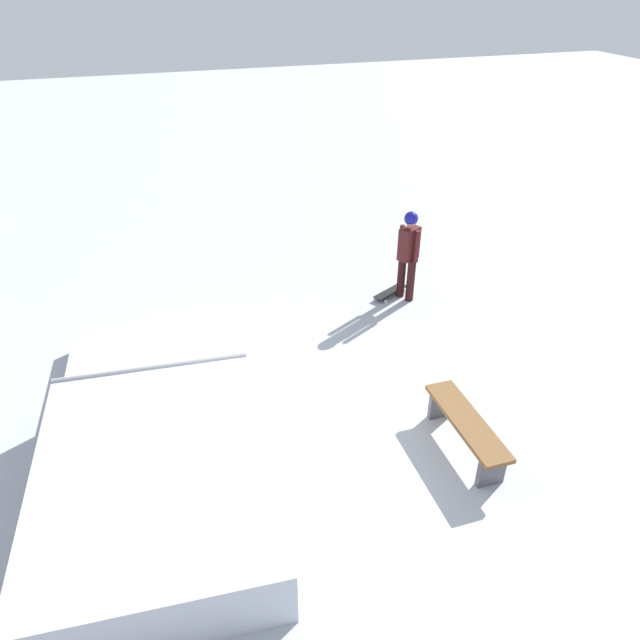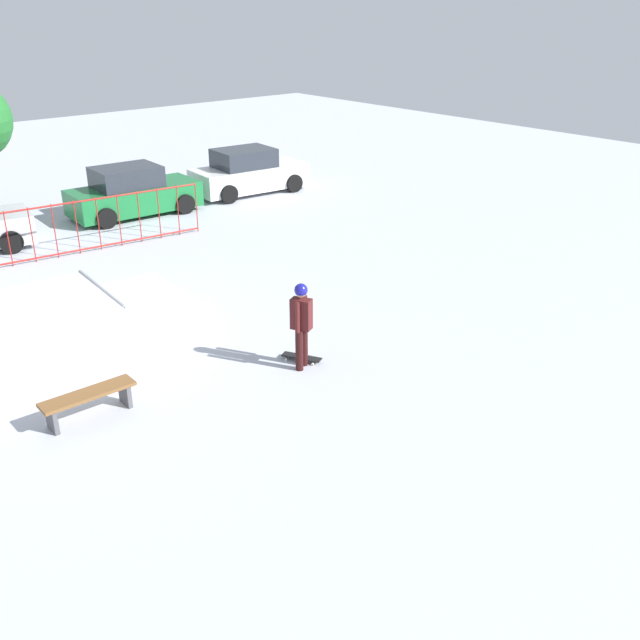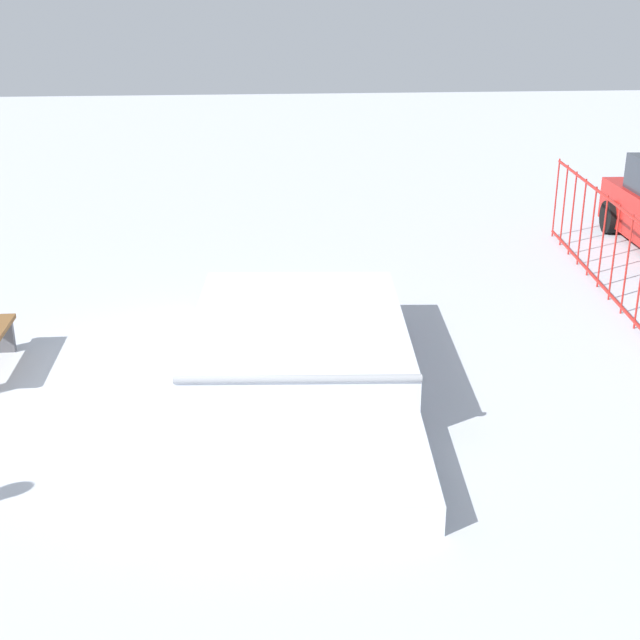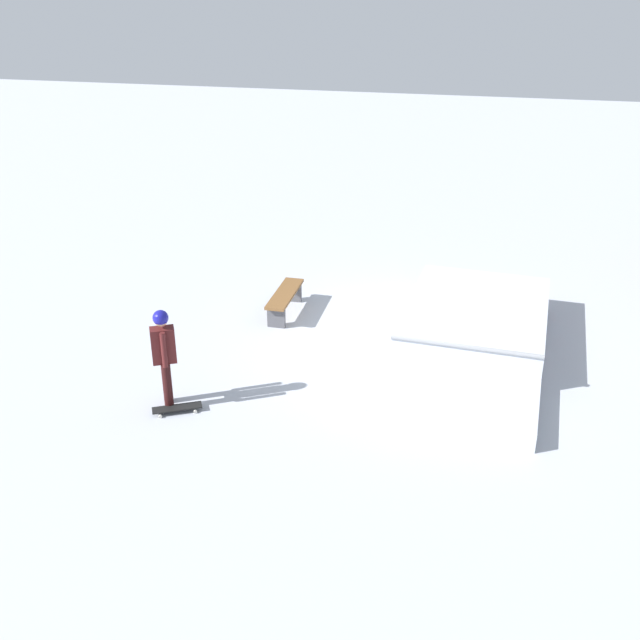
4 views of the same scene
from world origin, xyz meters
TOP-DOWN VIEW (x-y plane):
  - ground_plane at (0.00, 0.00)m, footprint 60.00×60.00m
  - skate_ramp at (-0.06, 1.33)m, footprint 5.57×2.98m
  - skater at (3.09, -3.46)m, footprint 0.40×0.44m
  - skateboard at (3.26, -3.24)m, footprint 0.55×0.80m
  - park_bench at (-0.78, -2.53)m, footprint 1.60×0.41m

SIDE VIEW (x-z plane):
  - ground_plane at x=0.00m, z-range 0.00..0.00m
  - skateboard at x=3.26m, z-range 0.03..0.12m
  - skate_ramp at x=-0.06m, z-range -0.05..0.69m
  - park_bench at x=-0.78m, z-range 0.12..0.60m
  - skater at x=3.09m, z-range 0.14..1.87m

